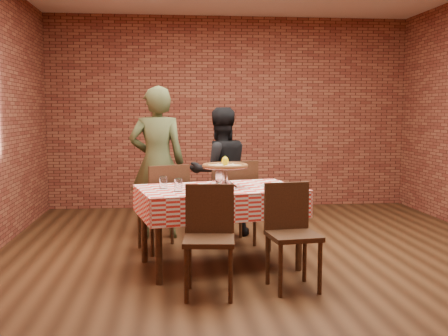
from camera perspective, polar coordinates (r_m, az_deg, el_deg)
The scene contains 19 objects.
ground at distance 5.47m, azimuth 4.28°, elevation -9.54°, with size 6.00×6.00×0.00m, color black.
back_wall at distance 8.24m, azimuth 0.67°, elevation 5.90°, with size 5.50×5.50×0.00m, color maroon.
table at distance 5.10m, azimuth -0.48°, elevation -6.34°, with size 1.47×0.88×0.75m, color #432715.
tablecloth at distance 5.05m, azimuth -0.49°, elevation -3.49°, with size 1.51×0.92×0.25m, color red, non-canonical shape.
pizza_stand at distance 5.04m, azimuth 0.12°, elevation -0.97°, with size 0.43×0.43×0.19m, color silver, non-canonical shape.
pizza at distance 5.03m, azimuth 0.12°, elevation 0.18°, with size 0.43×0.43×0.03m, color beige.
lemon at distance 5.02m, azimuth 0.12°, elevation 0.74°, with size 0.07×0.07×0.09m, color yellow.
water_glass_left at distance 4.78m, azimuth -4.88°, elevation -1.82°, with size 0.07×0.07×0.11m, color white.
water_glass_right at distance 4.98m, azimuth -6.47°, elevation -1.52°, with size 0.07×0.07×0.11m, color white.
side_plate at distance 5.11m, azimuth 4.95°, elevation -1.89°, with size 0.17×0.17×0.01m, color white.
sweetener_packet_a at distance 5.09m, azimuth 6.13°, elevation -1.97°, with size 0.05×0.04×0.01m, color white.
sweetener_packet_b at distance 5.10m, azimuth 7.10°, elevation -1.98°, with size 0.05×0.04×0.01m, color white.
condiment_caddy at distance 5.29m, azimuth -0.56°, elevation -0.84°, with size 0.11×0.09×0.15m, color silver.
chair_near_left at distance 4.28m, azimuth -1.60°, elevation -7.88°, with size 0.40×0.40×0.88m, color #432715, non-canonical shape.
chair_near_right at distance 4.47m, azimuth 7.40°, elevation -7.36°, with size 0.39×0.39×0.87m, color #432715, non-canonical shape.
chair_far_left at distance 5.70m, azimuth -6.58°, elevation -4.16°, with size 0.44×0.44×0.93m, color #432715, non-canonical shape.
chair_far_right at distance 5.94m, azimuth 0.76°, elevation -3.63°, with size 0.46×0.46×0.94m, color #432715, non-canonical shape.
diner_olive at distance 6.23m, azimuth -7.13°, elevation 0.56°, with size 0.64×0.42×1.76m, color #424A2A.
diner_black at distance 6.31m, azimuth -0.42°, elevation -0.42°, with size 0.74×0.57×1.52m, color black.
Camera 1 is at (-0.94, -5.19, 1.46)m, focal length 42.93 mm.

